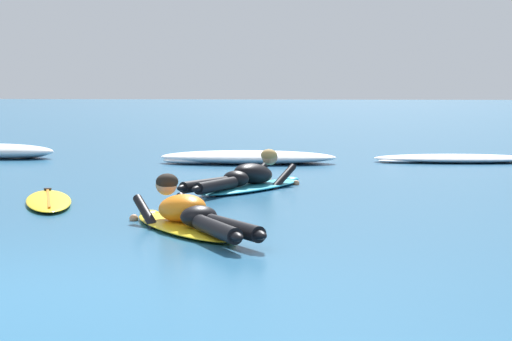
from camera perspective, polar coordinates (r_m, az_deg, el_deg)
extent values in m
plane|color=#235B84|center=(16.21, -2.78, 0.26)|extent=(120.00, 120.00, 0.00)
ellipsoid|color=yellow|center=(9.26, -4.14, -3.21)|extent=(1.52, 2.00, 0.07)
ellipsoid|color=yellow|center=(10.14, -6.14, -2.44)|extent=(0.27, 0.27, 0.06)
ellipsoid|color=orange|center=(9.28, -4.26, -2.16)|extent=(0.71, 0.81, 0.35)
ellipsoid|color=black|center=(8.91, -3.30, -2.66)|extent=(0.44, 0.42, 0.20)
cylinder|color=black|center=(8.36, -2.28, -3.38)|extent=(0.53, 0.83, 0.14)
ellipsoid|color=black|center=(7.96, -1.19, -3.81)|extent=(0.20, 0.24, 0.08)
cylinder|color=black|center=(8.42, -1.28, -3.31)|extent=(0.61, 0.79, 0.14)
ellipsoid|color=black|center=(8.04, 0.16, -3.71)|extent=(0.20, 0.24, 0.08)
cylinder|color=black|center=(9.57, -6.34, -2.44)|extent=(0.36, 0.51, 0.32)
sphere|color=tan|center=(9.92, -7.02, -2.76)|extent=(0.09, 0.09, 0.09)
cylinder|color=black|center=(9.71, -3.85, -2.31)|extent=(0.36, 0.51, 0.32)
sphere|color=tan|center=(10.04, -4.57, -2.65)|extent=(0.09, 0.09, 0.09)
sphere|color=tan|center=(9.64, -5.17, -0.80)|extent=(0.21, 0.21, 0.21)
ellipsoid|color=black|center=(9.62, -5.13, -0.64)|extent=(0.29, 0.29, 0.16)
ellipsoid|color=#2DB2D1|center=(12.68, -0.28, -0.94)|extent=(1.47, 2.25, 0.07)
ellipsoid|color=#2DB2D1|center=(13.60, 2.03, -0.49)|extent=(0.27, 0.27, 0.06)
ellipsoid|color=black|center=(12.71, -0.16, -0.18)|extent=(0.67, 0.83, 0.35)
ellipsoid|color=black|center=(12.36, -1.16, -0.47)|extent=(0.43, 0.40, 0.20)
cylinder|color=black|center=(11.93, -2.94, -0.82)|extent=(0.53, 0.80, 0.14)
ellipsoid|color=black|center=(11.60, -4.19, -1.00)|extent=(0.18, 0.24, 0.08)
cylinder|color=black|center=(11.84, -2.30, -0.87)|extent=(0.44, 0.83, 0.14)
ellipsoid|color=black|center=(11.48, -3.34, -1.06)|extent=(0.18, 0.24, 0.08)
cylinder|color=black|center=(13.17, -0.09, -0.34)|extent=(0.34, 0.58, 0.34)
sphere|color=tan|center=(13.51, 0.76, -0.63)|extent=(0.09, 0.09, 0.09)
cylinder|color=black|center=(12.93, 1.54, -0.44)|extent=(0.34, 0.58, 0.34)
sphere|color=tan|center=(13.26, 2.32, -0.74)|extent=(0.09, 0.09, 0.09)
sphere|color=tan|center=(13.06, 0.79, 0.77)|extent=(0.21, 0.21, 0.21)
ellipsoid|color=#AD894C|center=(13.04, 0.75, 0.89)|extent=(0.28, 0.27, 0.16)
ellipsoid|color=yellow|center=(11.46, -11.82, -1.70)|extent=(1.13, 2.15, 0.07)
cube|color=orange|center=(11.46, -11.83, -1.51)|extent=(0.58, 1.71, 0.01)
cone|color=black|center=(12.33, -11.87, -1.36)|extent=(0.13, 0.13, 0.16)
ellipsoid|color=white|center=(16.68, -0.46, 0.77)|extent=(2.99, 1.18, 0.22)
ellipsoid|color=white|center=(16.80, 2.10, 0.69)|extent=(1.17, 0.80, 0.15)
ellipsoid|color=white|center=(16.67, -3.54, 0.59)|extent=(1.12, 0.67, 0.12)
ellipsoid|color=white|center=(18.33, -13.02, 0.98)|extent=(0.89, 0.70, 0.18)
ellipsoid|color=white|center=(17.29, 11.39, 0.69)|extent=(2.83, 1.06, 0.14)
ellipsoid|color=white|center=(17.55, 13.57, 0.65)|extent=(1.09, 0.69, 0.10)
ellipsoid|color=white|center=(17.10, 8.66, 0.58)|extent=(1.09, 0.71, 0.07)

